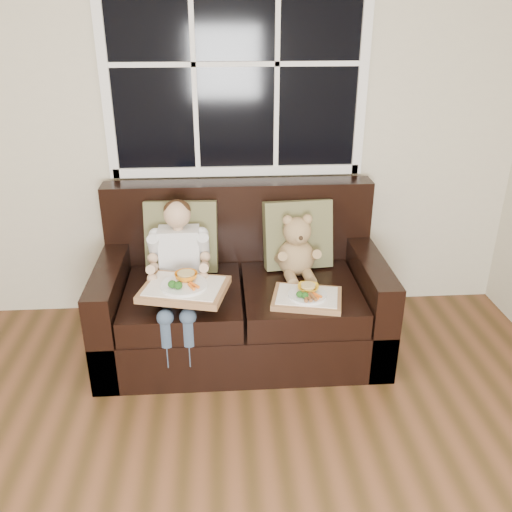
{
  "coord_description": "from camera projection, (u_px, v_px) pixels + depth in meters",
  "views": [
    {
      "loc": [
        0.29,
        -0.94,
        1.96
      ],
      "look_at": [
        0.48,
        1.85,
        0.67
      ],
      "focal_mm": 38.0,
      "sensor_mm": 36.0,
      "label": 1
    }
  ],
  "objects": [
    {
      "name": "room_walls",
      "position": [
        65.0,
        226.0,
        0.99
      ],
      "size": [
        4.52,
        5.02,
        2.71
      ],
      "color": "beige",
      "rests_on": "ground"
    },
    {
      "name": "window_back",
      "position": [
        235.0,
        64.0,
        3.24
      ],
      "size": [
        1.62,
        0.04,
        1.37
      ],
      "color": "black",
      "rests_on": "room_walls"
    },
    {
      "name": "loveseat",
      "position": [
        241.0,
        298.0,
        3.38
      ],
      "size": [
        1.7,
        0.92,
        0.96
      ],
      "color": "black",
      "rests_on": "ground"
    },
    {
      "name": "pillow_left",
      "position": [
        182.0,
        236.0,
        3.35
      ],
      "size": [
        0.45,
        0.22,
        0.45
      ],
      "rotation": [
        -0.21,
        0.0,
        -0.05
      ],
      "color": "#67663F",
      "rests_on": "loveseat"
    },
    {
      "name": "pillow_right",
      "position": [
        298.0,
        234.0,
        3.39
      ],
      "size": [
        0.44,
        0.23,
        0.44
      ],
      "rotation": [
        -0.21,
        0.0,
        0.1
      ],
      "color": "#67663F",
      "rests_on": "loveseat"
    },
    {
      "name": "child",
      "position": [
        179.0,
        261.0,
        3.12
      ],
      "size": [
        0.35,
        0.58,
        0.78
      ],
      "color": "silver",
      "rests_on": "loveseat"
    },
    {
      "name": "teddy_bear",
      "position": [
        296.0,
        250.0,
        3.3
      ],
      "size": [
        0.25,
        0.31,
        0.4
      ],
      "rotation": [
        0.0,
        0.0,
        0.08
      ],
      "color": "#997651",
      "rests_on": "loveseat"
    },
    {
      "name": "tray_left",
      "position": [
        184.0,
        287.0,
        2.94
      ],
      "size": [
        0.52,
        0.44,
        0.1
      ],
      "rotation": [
        0.0,
        0.0,
        -0.25
      ],
      "color": "#A6724B",
      "rests_on": "child"
    },
    {
      "name": "tray_right",
      "position": [
        307.0,
        297.0,
        3.04
      ],
      "size": [
        0.44,
        0.37,
        0.09
      ],
      "rotation": [
        0.0,
        0.0,
        -0.22
      ],
      "color": "#A6724B",
      "rests_on": "loveseat"
    }
  ]
}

